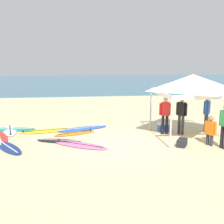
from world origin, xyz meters
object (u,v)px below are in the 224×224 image
Objects in this scene: person_black at (181,113)px; person_blue at (207,111)px; surfboard_black at (59,141)px; surfboard_navy at (8,147)px; cooler_box at (163,127)px; person_red at (165,113)px; surfboard_red at (0,139)px; surfboard_blue at (83,128)px; surfboard_pink at (79,145)px; person_orange at (210,129)px; surfboard_yellow at (45,131)px; gear_bag_near_tent at (182,143)px; surfboard_orange at (75,133)px; surfboard_white at (10,131)px; canopy_tent at (193,83)px; surfboard_teal at (9,129)px.

person_blue is at bearing 9.38° from person_black.
person_black and person_blue have the same top height.
person_blue is at bearing 5.59° from surfboard_black.
surfboard_navy is 4.25× the size of cooler_box.
surfboard_navy is (-1.88, -0.60, -0.00)m from surfboard_black.
person_red is at bearing -101.48° from cooler_box.
surfboard_blue is (3.57, 1.30, -0.00)m from surfboard_red.
surfboard_pink is (3.37, -1.28, -0.00)m from surfboard_red.
person_blue reaches higher than person_orange.
surfboard_yellow is at bearing 124.05° from surfboard_pink.
gear_bag_near_tent is at bearing -109.86° from person_black.
surfboard_red is 1.02× the size of surfboard_pink.
person_orange is at bearing -23.86° from surfboard_orange.
surfboard_red is at bearing 159.28° from surfboard_pink.
gear_bag_near_tent is at bearing -8.06° from surfboard_pink.
surfboard_red and surfboard_pink have the same top height.
gear_bag_near_tent is at bearing -86.06° from person_red.
person_orange is (1.24, -1.81, -0.33)m from person_red.
surfboard_yellow is 5.09× the size of cooler_box.
surfboard_pink is 4.83× the size of cooler_box.
surfboard_white is 1.33× the size of person_red.
surfboard_black is 5.55m from person_black.
canopy_tent is 1.72× the size of person_red.
cooler_box is at bearing 168.97° from person_blue.
person_orange is (0.27, -1.25, -1.73)m from canopy_tent.
person_blue is (9.31, -1.56, 0.95)m from surfboard_teal.
person_blue is (7.51, -1.05, 0.95)m from surfboard_yellow.
person_red is at bearing 124.47° from person_orange.
person_red reaches higher than surfboard_black.
person_orange reaches higher than surfboard_teal.
gear_bag_near_tent reaches higher than surfboard_yellow.
person_blue is (6.76, 0.66, 0.95)m from surfboard_black.
canopy_tent is at bearing -14.85° from surfboard_yellow.
person_black is at bearing 119.95° from canopy_tent.
surfboard_teal is at bearing 167.08° from person_red.
person_blue is at bearing 44.36° from gear_bag_near_tent.
surfboard_black is 3.33× the size of gear_bag_near_tent.
surfboard_navy is at bearing -170.06° from person_red.
cooler_box is at bearing -9.15° from surfboard_teal.
surfboard_white is at bearing 170.44° from surfboard_yellow.
surfboard_teal is 3.39m from surfboard_orange.
surfboard_navy is (-2.92, -2.53, 0.00)m from surfboard_blue.
surfboard_orange is at bearing 175.89° from person_blue.
person_blue is at bearing -12.52° from surfboard_blue.
canopy_tent reaches higher than surfboard_blue.
canopy_tent is 1.13× the size of surfboard_teal.
surfboard_white is at bearing 141.02° from surfboard_pink.
surfboard_black and surfboard_teal have the same top height.
canopy_tent is at bearing -22.50° from surfboard_blue.
surfboard_yellow is 1.05× the size of surfboard_pink.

